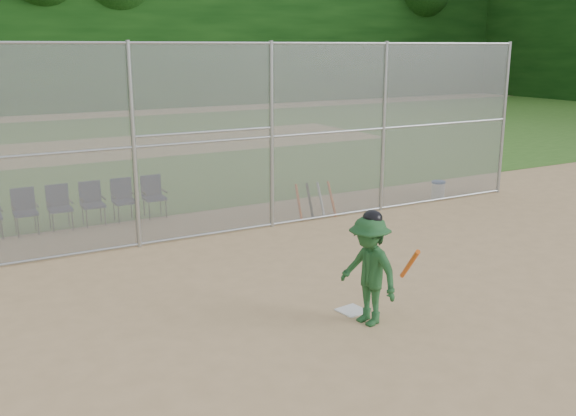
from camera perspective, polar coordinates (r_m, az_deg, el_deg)
ground at (r=9.75m, az=7.31°, el=-9.47°), size 100.00×100.00×0.00m
grass_strip at (r=25.98m, az=-17.05°, el=5.01°), size 100.00×100.00×0.00m
dirt_patch_far at (r=25.98m, az=-17.05°, el=5.01°), size 24.00×24.00×0.00m
backstop_fence at (r=13.39m, az=-5.28°, el=6.33°), size 16.09×0.09×4.00m
treeline at (r=27.69m, az=-18.86°, el=16.84°), size 81.00×60.00×11.00m
home_plate at (r=9.87m, az=5.70°, el=-9.06°), size 0.43×0.43×0.02m
batter_at_plate at (r=9.21m, az=7.22°, el=-5.46°), size 0.93×1.28×1.68m
water_cooler at (r=17.29m, az=13.20°, el=1.62°), size 0.36×0.36×0.46m
spare_bats at (r=14.90m, az=2.45°, el=0.67°), size 0.96×0.41×0.82m
chair_3 at (r=14.67m, az=-22.30°, el=-0.32°), size 0.54×0.52×0.96m
chair_4 at (r=14.76m, az=-19.61°, el=0.01°), size 0.54×0.52×0.96m
chair_5 at (r=14.89m, az=-16.95°, el=0.34°), size 0.54×0.52×0.96m
chair_6 at (r=15.04m, az=-14.34°, el=0.66°), size 0.54×0.52×0.96m
chair_7 at (r=15.23m, az=-11.79°, el=0.97°), size 0.54×0.52×0.96m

